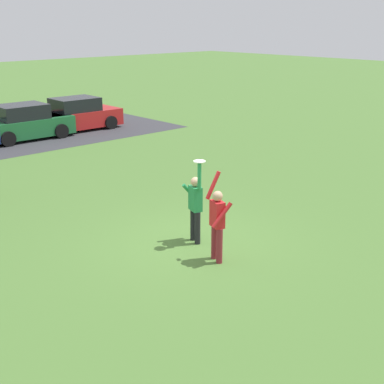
{
  "coord_description": "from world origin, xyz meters",
  "views": [
    {
      "loc": [
        -8.11,
        -8.78,
        5.19
      ],
      "look_at": [
        -0.07,
        -0.07,
        1.34
      ],
      "focal_mm": 49.74,
      "sensor_mm": 36.0,
      "label": 1
    }
  ],
  "objects": [
    {
      "name": "parked_car_green",
      "position": [
        2.5,
        13.9,
        0.73
      ],
      "size": [
        4.12,
        2.08,
        1.59
      ],
      "rotation": [
        0.0,
        0.0,
        -0.01
      ],
      "color": "#1E6633",
      "rests_on": "ground_plane"
    },
    {
      "name": "frisbee_disc",
      "position": [
        0.05,
        -0.2,
        2.09
      ],
      "size": [
        0.28,
        0.28,
        0.02
      ],
      "primitive_type": "cylinder",
      "color": "white",
      "rests_on": "person_catcher"
    },
    {
      "name": "parked_car_red",
      "position": [
        5.4,
        14.16,
        0.73
      ],
      "size": [
        4.12,
        2.08,
        1.59
      ],
      "rotation": [
        0.0,
        0.0,
        -0.01
      ],
      "color": "red",
      "rests_on": "ground_plane"
    },
    {
      "name": "person_defender",
      "position": [
        -0.26,
        -1.1,
        0.98
      ],
      "size": [
        0.56,
        0.63,
        2.04
      ],
      "rotation": [
        0.0,
        0.0,
        1.24
      ],
      "color": "maroon",
      "rests_on": "ground_plane"
    },
    {
      "name": "person_catcher",
      "position": [
        0.12,
        0.01,
        0.98
      ],
      "size": [
        0.48,
        0.59,
        2.08
      ],
      "rotation": [
        0.0,
        0.0,
        -1.9
      ],
      "color": "black",
      "rests_on": "ground_plane"
    },
    {
      "name": "ground_plane",
      "position": [
        0.0,
        0.0,
        0.0
      ],
      "size": [
        120.0,
        120.0,
        0.0
      ],
      "primitive_type": "plane",
      "color": "#4C7533"
    }
  ]
}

